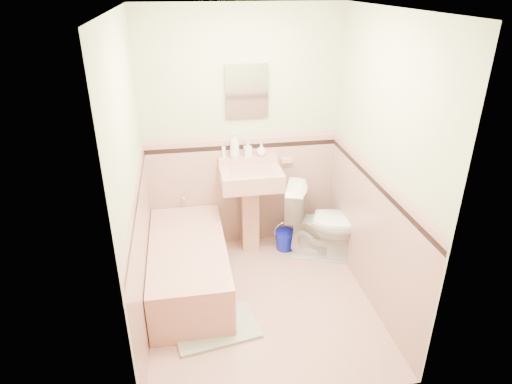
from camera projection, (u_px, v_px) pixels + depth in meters
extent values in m
plane|color=tan|center=(261.00, 301.00, 4.11)|extent=(2.20, 2.20, 0.00)
plane|color=white|center=(262.00, 9.00, 3.02)|extent=(2.20, 2.20, 0.00)
plane|color=beige|center=(242.00, 134.00, 4.54)|extent=(2.50, 0.00, 2.50)
plane|color=beige|center=(295.00, 253.00, 2.59)|extent=(2.50, 0.00, 2.50)
plane|color=beige|center=(133.00, 186.00, 3.41)|extent=(0.00, 2.50, 2.50)
plane|color=beige|center=(379.00, 169.00, 3.72)|extent=(0.00, 2.50, 2.50)
plane|color=tan|center=(243.00, 192.00, 4.81)|extent=(2.00, 0.00, 2.00)
plane|color=tan|center=(291.00, 336.00, 2.88)|extent=(2.00, 0.00, 2.00)
plane|color=tan|center=(144.00, 257.00, 3.70)|extent=(0.00, 2.20, 2.20)
plane|color=tan|center=(369.00, 236.00, 4.00)|extent=(0.00, 2.20, 2.20)
plane|color=black|center=(242.00, 147.00, 4.58)|extent=(2.00, 0.00, 2.00)
plane|color=black|center=(294.00, 269.00, 2.66)|extent=(2.00, 0.00, 2.00)
plane|color=black|center=(137.00, 201.00, 3.47)|extent=(0.00, 2.20, 2.20)
plane|color=black|center=(375.00, 183.00, 3.77)|extent=(0.00, 2.20, 2.20)
plane|color=tan|center=(242.00, 138.00, 4.54)|extent=(2.00, 0.00, 2.00)
plane|color=tan|center=(295.00, 255.00, 2.62)|extent=(2.00, 0.00, 2.00)
plane|color=tan|center=(136.00, 190.00, 3.43)|extent=(0.00, 2.20, 2.20)
plane|color=tan|center=(377.00, 172.00, 3.73)|extent=(0.00, 2.20, 2.20)
cube|color=tan|center=(189.00, 267.00, 4.21)|extent=(0.70, 1.50, 0.45)
cylinder|color=silver|center=(184.00, 196.00, 4.67)|extent=(0.04, 0.12, 0.04)
cylinder|color=silver|center=(248.00, 165.00, 4.59)|extent=(0.02, 0.02, 0.10)
cube|color=white|center=(247.00, 91.00, 4.33)|extent=(0.37, 0.04, 0.47)
cube|color=tan|center=(287.00, 160.00, 4.71)|extent=(0.12, 0.07, 0.04)
imported|color=#B2B2B2|center=(234.00, 145.00, 4.52)|extent=(0.11, 0.11, 0.26)
imported|color=#B2B2B2|center=(248.00, 149.00, 4.56)|extent=(0.08, 0.08, 0.16)
imported|color=#B2B2B2|center=(261.00, 150.00, 4.59)|extent=(0.11, 0.11, 0.13)
cylinder|color=white|center=(224.00, 152.00, 4.53)|extent=(0.04, 0.04, 0.12)
imported|color=white|center=(324.00, 222.00, 4.62)|extent=(0.89, 0.70, 0.80)
cube|color=gray|center=(216.00, 328.00, 3.78)|extent=(0.76, 0.57, 0.03)
cube|color=#BF1E59|center=(208.00, 316.00, 3.84)|extent=(0.17, 0.12, 0.06)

